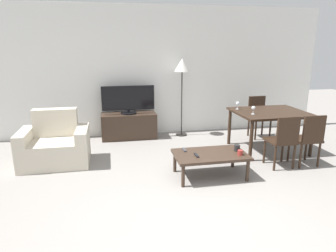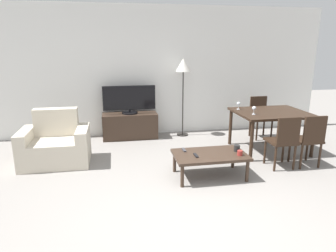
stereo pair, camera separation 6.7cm
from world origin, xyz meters
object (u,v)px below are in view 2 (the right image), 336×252
armchair (56,145)px  wine_glass_left (254,109)px  dining_chair_near (284,139)px  wine_glass_center (239,104)px  tv (129,100)px  dining_chair_far (260,115)px  dining_chair_near_right (309,138)px  remote_primary (196,155)px  tv_stand (130,126)px  cup_colored_far (237,148)px  floor_lamp (183,69)px  coffee_table (210,156)px  cup_white_near (240,153)px  dining_table (271,116)px  remote_secondary (184,150)px

armchair → wine_glass_left: (3.34, -0.22, 0.53)m
dining_chair_near → wine_glass_center: (-0.29, 1.12, 0.35)m
tv → dining_chair_far: bearing=-8.7°
wine_glass_left → tv: bearing=145.9°
tv → dining_chair_near_right: size_ratio=1.25×
dining_chair_near → remote_primary: 1.46m
tv_stand → dining_chair_near: size_ratio=1.32×
cup_colored_far → wine_glass_center: (0.50, 1.18, 0.43)m
dining_chair_near → floor_lamp: (-1.13, 2.06, 0.93)m
coffee_table → cup_white_near: (0.40, -0.14, 0.08)m
dining_chair_far → wine_glass_left: 1.22m
dining_chair_near_right → cup_colored_far: 1.24m
remote_primary → wine_glass_center: size_ratio=1.03×
cup_colored_far → dining_table: bearing=41.3°
wine_glass_center → dining_chair_near: bearing=-75.6°
cup_white_near → wine_glass_center: bearing=68.6°
dining_table → remote_secondary: bearing=-158.0°
remote_primary → cup_white_near: cup_white_near is taller
tv_stand → tv: tv is taller
dining_chair_far → dining_chair_near_right: 1.65m
tv → floor_lamp: size_ratio=0.65×
dining_chair_far → floor_lamp: size_ratio=0.52×
dining_chair_far → coffee_table: bearing=-133.6°
remote_secondary → cup_white_near: 0.82m
remote_secondary → dining_chair_near_right: bearing=-3.0°
dining_chair_far → floor_lamp: bearing=165.4°
tv_stand → coffee_table: tv_stand is taller
dining_chair_near → wine_glass_left: size_ratio=5.86×
dining_table → remote_primary: bearing=-149.7°
coffee_table → dining_chair_near: (1.21, 0.09, 0.16)m
remote_primary → wine_glass_center: (1.16, 1.27, 0.47)m
wine_glass_center → tv: bearing=154.3°
tv_stand → dining_chair_near_right: dining_chair_near_right is taller
tv_stand → cup_colored_far: 2.59m
dining_chair_near_right → floor_lamp: bearing=127.3°
dining_chair_near → wine_glass_left: 0.78m
floor_lamp → tv_stand: bearing=179.7°
dining_chair_far → dining_chair_near_right: same height
dining_chair_far → remote_secondary: size_ratio=5.70×
armchair → dining_chair_near_right: (3.98, -0.89, 0.18)m
tv → remote_primary: size_ratio=7.14×
dining_table → dining_chair_near: (-0.22, -0.83, -0.17)m
tv_stand → wine_glass_center: size_ratio=7.72×
tv_stand → remote_primary: tv_stand is taller
tv → dining_chair_near: 3.08m
dining_chair_near → remote_secondary: size_ratio=5.70×
cup_colored_far → wine_glass_left: bearing=50.9°
dining_table → remote_secondary: size_ratio=8.40×
floor_lamp → remote_secondary: 2.26m
remote_secondary → wine_glass_center: 1.69m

